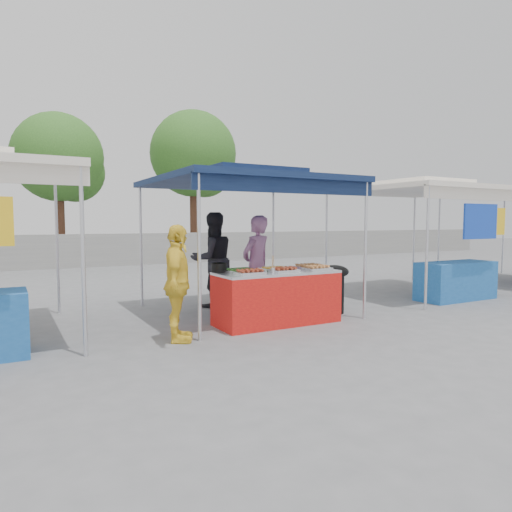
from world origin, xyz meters
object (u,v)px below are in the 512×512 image
vendor_table (277,297)px  wok_burner (334,284)px  customer_person (177,283)px  vendor_woman (256,266)px  cooking_pot (219,268)px  helper_man (213,260)px

vendor_table → wok_burner: size_ratio=2.28×
wok_burner → customer_person: 3.18m
vendor_table → wok_burner: bearing=9.6°
wok_burner → vendor_woman: bearing=147.9°
vendor_table → vendor_woman: (0.01, 0.71, 0.45)m
vendor_table → vendor_woman: 0.84m
cooking_pot → customer_person: size_ratio=0.15×
wok_burner → helper_man: (-1.66, 1.62, 0.40)m
vendor_woman → helper_man: (-0.33, 1.15, 0.04)m
vendor_woman → customer_person: (-1.79, -1.00, -0.07)m
vendor_table → cooking_pot: bearing=158.3°
cooking_pot → helper_man: size_ratio=0.14×
helper_man → vendor_woman: bearing=104.5°
vendor_table → customer_person: bearing=-170.6°
wok_burner → helper_man: 2.36m
vendor_table → helper_man: 1.94m
cooking_pot → vendor_woman: (0.88, 0.36, -0.05)m
helper_man → customer_person: 2.60m
vendor_woman → customer_person: bearing=6.9°
vendor_woman → helper_man: size_ratio=0.96×
cooking_pot → vendor_woman: 0.95m
vendor_woman → cooking_pot: bearing=0.1°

